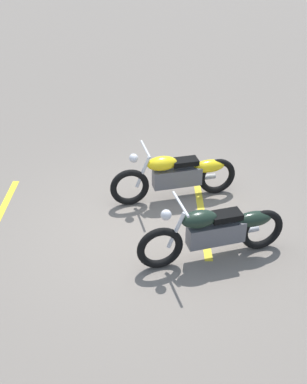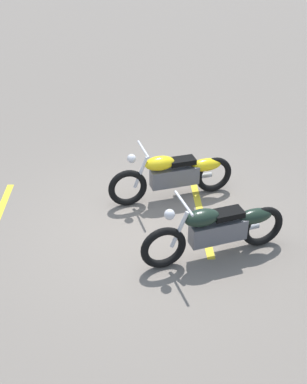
% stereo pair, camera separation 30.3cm
% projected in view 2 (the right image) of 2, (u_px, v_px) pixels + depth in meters
% --- Properties ---
extents(ground_plane, '(60.00, 60.00, 0.00)m').
position_uv_depth(ground_plane, '(156.00, 226.00, 7.59)').
color(ground_plane, slate).
extents(motorcycle_bright_foreground, '(2.22, 0.71, 1.04)m').
position_uv_depth(motorcycle_bright_foreground, '(175.00, 174.00, 8.09)').
color(motorcycle_bright_foreground, black).
rests_on(motorcycle_bright_foreground, ground).
extents(motorcycle_dark_foreground, '(2.21, 0.75, 1.04)m').
position_uv_depth(motorcycle_dark_foreground, '(219.00, 229.00, 6.75)').
color(motorcycle_dark_foreground, black).
rests_on(motorcycle_dark_foreground, ground).
extents(parking_stripe_near, '(0.35, 3.20, 0.01)m').
position_uv_depth(parking_stripe_near, '(197.00, 200.00, 8.24)').
color(parking_stripe_near, yellow).
rests_on(parking_stripe_near, ground).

